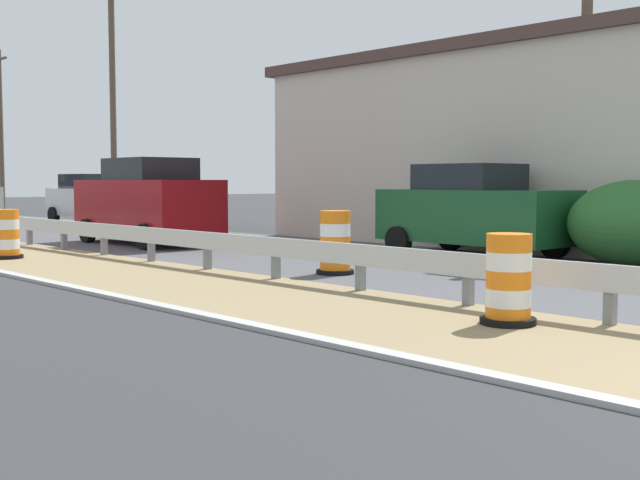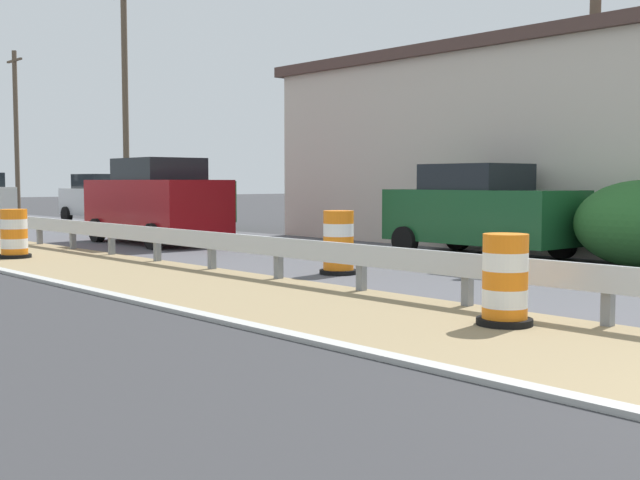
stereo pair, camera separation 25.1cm
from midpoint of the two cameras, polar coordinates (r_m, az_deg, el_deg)
name	(u,v)px [view 1 (the left image)]	position (r m, az deg, el deg)	size (l,w,h in m)	color
traffic_barrel_nearest	(508,284)	(9.51, 12.47, -3.03)	(0.65, 0.65, 1.05)	orange
traffic_barrel_close	(335,245)	(14.28, 0.57, -0.39)	(0.68, 0.68, 1.13)	orange
traffic_barrel_mid	(6,236)	(18.45, -21.73, 0.23)	(0.69, 0.69, 1.05)	orange
car_lead_near_lane	(147,201)	(21.53, -12.47, 2.68)	(2.17, 4.75, 2.24)	maroon
car_mid_far_lane	(91,199)	(32.44, -16.11, 2.82)	(2.05, 4.24, 1.92)	silver
car_distant_a	(474,210)	(17.90, 10.46, 2.08)	(2.12, 4.32, 2.02)	#195128
car_distant_c	(163,197)	(27.59, -11.34, 2.98)	(2.00, 4.75, 2.21)	#195128
roadside_shop_near	(550,148)	(22.97, 15.69, 6.29)	(8.22, 14.57, 5.08)	beige
utility_pole_near	(586,76)	(18.80, 17.93, 10.98)	(0.24, 1.80, 7.56)	brown
utility_pole_mid	(113,99)	(33.00, -14.68, 9.66)	(0.24, 1.80, 9.41)	brown
utility_pole_far	(1,129)	(44.87, -21.83, 7.33)	(0.24, 1.80, 8.35)	brown
bush_roadside	(637,224)	(16.53, 21.12, 1.09)	(2.57, 2.57, 1.68)	#286028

